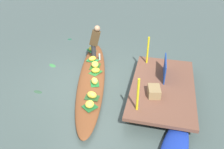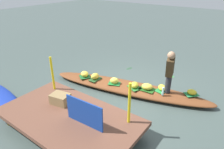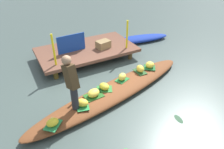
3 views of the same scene
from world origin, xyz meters
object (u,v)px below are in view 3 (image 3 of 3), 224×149
at_px(banana_bunch_3, 94,93).
at_px(water_bottle, 74,98).
at_px(banana_bunch_4, 82,103).
at_px(moored_boat, 137,39).
at_px(banana_bunch_2, 52,122).
at_px(banana_bunch_0, 150,65).
at_px(banana_bunch_6, 104,86).
at_px(market_banner, 71,43).
at_px(banana_bunch_1, 122,77).
at_px(produce_crate, 103,44).
at_px(vendor_person, 71,81).
at_px(vendor_boat, 115,91).
at_px(banana_bunch_5, 140,69).

height_order(banana_bunch_3, water_bottle, water_bottle).
distance_m(banana_bunch_4, water_bottle, 0.26).
bearing_deg(moored_boat, banana_bunch_4, -131.23).
bearing_deg(banana_bunch_4, banana_bunch_2, -160.01).
xyz_separation_m(moored_boat, banana_bunch_0, (-1.07, -2.19, 0.22)).
xyz_separation_m(banana_bunch_6, market_banner, (-0.07, 2.17, 0.34)).
distance_m(banana_bunch_6, water_bottle, 0.84).
height_order(banana_bunch_1, banana_bunch_6, banana_bunch_1).
bearing_deg(produce_crate, banana_bunch_3, -121.98).
bearing_deg(banana_bunch_2, banana_bunch_1, 19.75).
bearing_deg(market_banner, banana_bunch_0, -49.45).
bearing_deg(banana_bunch_1, banana_bunch_6, -166.37).
distance_m(banana_bunch_2, vendor_person, 0.92).
xyz_separation_m(market_banner, produce_crate, (1.01, -0.23, -0.16)).
bearing_deg(banana_bunch_0, banana_bunch_6, -168.93).
relative_size(moored_boat, produce_crate, 5.98).
distance_m(vendor_person, market_banner, 2.58).
height_order(moored_boat, banana_bunch_0, banana_bunch_0).
xyz_separation_m(moored_boat, banana_bunch_3, (-3.08, -2.64, 0.21)).
bearing_deg(banana_bunch_1, market_banner, 108.70).
bearing_deg(banana_bunch_0, water_bottle, -170.36).
bearing_deg(banana_bunch_1, banana_bunch_2, -160.25).
distance_m(banana_bunch_4, produce_crate, 2.82).
distance_m(vendor_boat, banana_bunch_1, 0.46).
xyz_separation_m(banana_bunch_0, banana_bunch_2, (-3.13, -0.92, -0.02)).
relative_size(vendor_boat, water_bottle, 21.14).
bearing_deg(water_bottle, banana_bunch_3, -2.69).
relative_size(moored_boat, banana_bunch_1, 10.34).
bearing_deg(banana_bunch_6, banana_bunch_4, -155.60).
height_order(banana_bunch_6, water_bottle, water_bottle).
bearing_deg(banana_bunch_5, moored_boat, 57.03).
height_order(vendor_boat, banana_bunch_1, banana_bunch_1).
bearing_deg(banana_bunch_2, moored_boat, 36.52).
relative_size(banana_bunch_5, water_bottle, 1.18).
relative_size(moored_boat, banana_bunch_5, 9.40).
xyz_separation_m(banana_bunch_3, market_banner, (0.27, 2.29, 0.33)).
xyz_separation_m(banana_bunch_6, vendor_person, (-0.89, -0.26, 0.62)).
relative_size(moored_boat, banana_bunch_3, 8.32).
height_order(vendor_boat, banana_bunch_0, banana_bunch_0).
relative_size(banana_bunch_3, banana_bunch_6, 1.14).
relative_size(banana_bunch_2, banana_bunch_5, 0.91).
xyz_separation_m(vendor_boat, banana_bunch_4, (-0.99, -0.27, 0.20)).
bearing_deg(moored_boat, banana_bunch_5, -113.64).
distance_m(vendor_boat, market_banner, 2.32).
relative_size(banana_bunch_0, banana_bunch_6, 0.91).
height_order(banana_bunch_0, water_bottle, water_bottle).
bearing_deg(water_bottle, banana_bunch_5, 9.86).
distance_m(banana_bunch_3, banana_bunch_5, 1.67).
bearing_deg(water_bottle, banana_bunch_2, -141.70).
relative_size(banana_bunch_1, vendor_person, 0.20).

